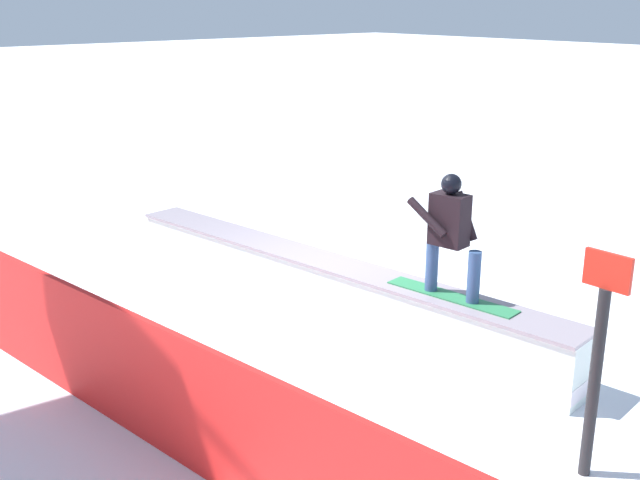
# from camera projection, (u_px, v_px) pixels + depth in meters

# --- Properties ---
(ground_plane) EXTENTS (120.00, 120.00, 0.00)m
(ground_plane) POSITION_uv_depth(u_px,v_px,m) (326.00, 314.00, 9.94)
(ground_plane) COLOR white
(grind_box) EXTENTS (6.95, 1.38, 0.74)m
(grind_box) POSITION_uv_depth(u_px,v_px,m) (326.00, 290.00, 9.84)
(grind_box) COLOR white
(grind_box) RESTS_ON ground_plane
(snowboarder) EXTENTS (1.59, 0.50, 1.38)m
(snowboarder) POSITION_uv_depth(u_px,v_px,m) (450.00, 232.00, 8.31)
(snowboarder) COLOR #2F814E
(snowboarder) RESTS_ON grind_box
(safety_fence) EXTENTS (12.63, 1.52, 1.23)m
(safety_fence) POSITION_uv_depth(u_px,v_px,m) (75.00, 342.00, 7.69)
(safety_fence) COLOR red
(safety_fence) RESTS_ON ground_plane
(trail_marker) EXTENTS (0.40, 0.10, 2.00)m
(trail_marker) POSITION_uv_depth(u_px,v_px,m) (597.00, 361.00, 6.29)
(trail_marker) COLOR #262628
(trail_marker) RESTS_ON ground_plane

